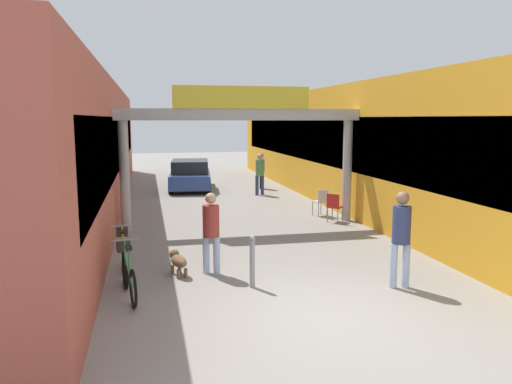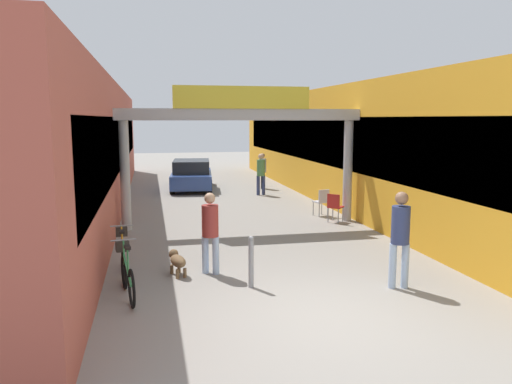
% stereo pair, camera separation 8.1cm
% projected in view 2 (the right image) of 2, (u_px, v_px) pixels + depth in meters
% --- Properties ---
extents(ground_plane, '(80.00, 80.00, 0.00)m').
position_uv_depth(ground_plane, '(321.00, 315.00, 8.12)').
color(ground_plane, gray).
extents(storefront_left, '(3.00, 26.00, 4.29)m').
position_uv_depth(storefront_left, '(78.00, 148.00, 17.40)').
color(storefront_left, '#B25142').
rests_on(storefront_left, ground_plane).
extents(storefront_right, '(3.00, 26.00, 4.29)m').
position_uv_depth(storefront_right, '(352.00, 145.00, 19.50)').
color(storefront_right, gold).
rests_on(storefront_right, ground_plane).
extents(arcade_sign_gateway, '(7.40, 0.47, 4.09)m').
position_uv_depth(arcade_sign_gateway, '(242.00, 128.00, 14.54)').
color(arcade_sign_gateway, '#B2B2B2').
rests_on(arcade_sign_gateway, ground_plane).
extents(pedestrian_with_dog, '(0.47, 0.47, 1.69)m').
position_uv_depth(pedestrian_with_dog, '(210.00, 228.00, 10.16)').
color(pedestrian_with_dog, '#A5BFE0').
rests_on(pedestrian_with_dog, ground_plane).
extents(pedestrian_companion, '(0.40, 0.39, 1.84)m').
position_uv_depth(pedestrian_companion, '(400.00, 233.00, 9.28)').
color(pedestrian_companion, '#A5BFE0').
rests_on(pedestrian_companion, ground_plane).
extents(pedestrian_carrying_crate, '(0.40, 0.38, 1.73)m').
position_uv_depth(pedestrian_carrying_crate, '(261.00, 171.00, 20.76)').
color(pedestrian_carrying_crate, navy).
rests_on(pedestrian_carrying_crate, ground_plane).
extents(pedestrian_elderly_walking, '(0.40, 0.40, 1.61)m').
position_uv_depth(pedestrian_elderly_walking, '(262.00, 169.00, 22.68)').
color(pedestrian_elderly_walking, black).
rests_on(pedestrian_elderly_walking, ground_plane).
extents(dog_on_leash, '(0.41, 0.70, 0.49)m').
position_uv_depth(dog_on_leash, '(177.00, 261.00, 10.16)').
color(dog_on_leash, brown).
rests_on(dog_on_leash, ground_plane).
extents(bicycle_green_nearest, '(0.47, 1.68, 0.98)m').
position_uv_depth(bicycle_green_nearest, '(127.00, 272.00, 8.95)').
color(bicycle_green_nearest, black).
rests_on(bicycle_green_nearest, ground_plane).
extents(bicycle_orange_second, '(0.46, 1.69, 0.98)m').
position_uv_depth(bicycle_orange_second, '(123.00, 254.00, 10.15)').
color(bicycle_orange_second, black).
rests_on(bicycle_orange_second, ground_plane).
extents(bollard_post_metal, '(0.10, 0.10, 1.00)m').
position_uv_depth(bollard_post_metal, '(251.00, 261.00, 9.39)').
color(bollard_post_metal, gray).
rests_on(bollard_post_metal, ground_plane).
extents(cafe_chair_red_nearer, '(0.57, 0.57, 0.89)m').
position_uv_depth(cafe_chair_red_nearer, '(335.00, 205.00, 15.30)').
color(cafe_chair_red_nearer, gray).
rests_on(cafe_chair_red_nearer, ground_plane).
extents(cafe_chair_aluminium_farther, '(0.49, 0.49, 0.89)m').
position_uv_depth(cafe_chair_aluminium_farther, '(322.00, 200.00, 16.27)').
color(cafe_chair_aluminium_farther, gray).
rests_on(cafe_chair_aluminium_farther, ground_plane).
extents(parked_car_blue, '(2.16, 4.16, 1.33)m').
position_uv_depth(parked_car_blue, '(192.00, 175.00, 22.51)').
color(parked_car_blue, '#2D478C').
rests_on(parked_car_blue, ground_plane).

